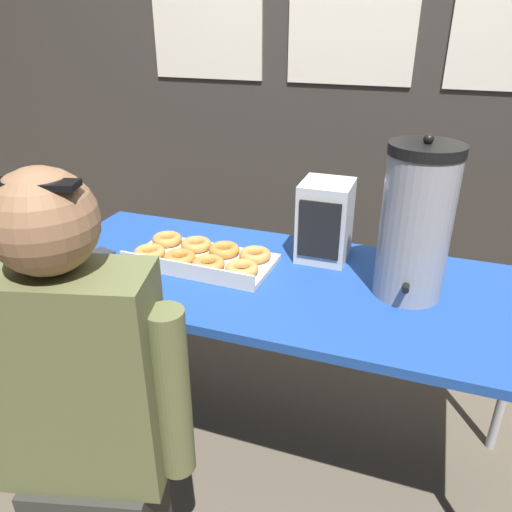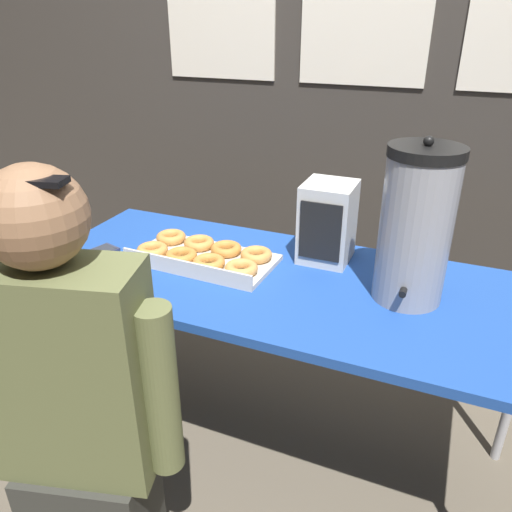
{
  "view_description": "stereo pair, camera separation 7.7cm",
  "coord_description": "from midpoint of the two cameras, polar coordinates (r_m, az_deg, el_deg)",
  "views": [
    {
      "loc": [
        0.37,
        -1.28,
        1.44
      ],
      "look_at": [
        -0.08,
        0.0,
        0.78
      ],
      "focal_mm": 35.0,
      "sensor_mm": 36.0,
      "label": 1
    },
    {
      "loc": [
        0.44,
        -1.25,
        1.44
      ],
      "look_at": [
        -0.08,
        0.0,
        0.78
      ],
      "focal_mm": 35.0,
      "sensor_mm": 36.0,
      "label": 2
    }
  ],
  "objects": [
    {
      "name": "ground_plane",
      "position": [
        1.96,
        1.17,
        -21.26
      ],
      "size": [
        12.0,
        12.0,
        0.0
      ],
      "primitive_type": "plane",
      "color": "brown"
    },
    {
      "name": "back_wall",
      "position": [
        2.28,
        9.78,
        20.98
      ],
      "size": [
        6.0,
        0.11,
        2.5
      ],
      "color": "#38332D",
      "rests_on": "ground"
    },
    {
      "name": "folding_table",
      "position": [
        1.54,
        1.4,
        -4.03
      ],
      "size": [
        1.57,
        0.65,
        0.72
      ],
      "color": "#1E479E",
      "rests_on": "ground"
    },
    {
      "name": "donut_box",
      "position": [
        1.61,
        -7.58,
        -0.08
      ],
      "size": [
        0.46,
        0.26,
        0.05
      ],
      "rotation": [
        0.0,
        0.0,
        -0.04
      ],
      "color": "beige",
      "rests_on": "folding_table"
    },
    {
      "name": "coffee_urn",
      "position": [
        1.4,
        16.31,
        3.64
      ],
      "size": [
        0.19,
        0.22,
        0.45
      ],
      "color": "#939399",
      "rests_on": "folding_table"
    },
    {
      "name": "cell_phone",
      "position": [
        1.72,
        -19.46,
        -0.16
      ],
      "size": [
        0.11,
        0.15,
        0.01
      ],
      "rotation": [
        0.0,
        0.0,
        -0.27
      ],
      "color": "#2D334C",
      "rests_on": "folding_table"
    },
    {
      "name": "space_heater",
      "position": [
        1.6,
        6.53,
        4.01
      ],
      "size": [
        0.16,
        0.17,
        0.25
      ],
      "color": "silver",
      "rests_on": "folding_table"
    },
    {
      "name": "person_seated",
      "position": [
        1.31,
        -20.74,
        -17.37
      ],
      "size": [
        0.5,
        0.28,
        1.19
      ],
      "rotation": [
        0.0,
        0.0,
        3.4
      ],
      "color": "#33332D",
      "rests_on": "ground"
    }
  ]
}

